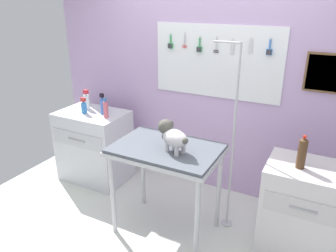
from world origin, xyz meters
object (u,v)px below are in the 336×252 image
Objects in this scene: cabinet_right at (303,211)px; shampoo_bottle at (87,100)px; grooming_arm at (232,148)px; soda_bottle at (302,153)px; dog at (172,136)px; grooming_table at (166,156)px; counter_left at (95,146)px.

shampoo_bottle is (-2.58, 0.30, 0.54)m from cabinet_right.
soda_bottle is at bearing -11.73° from grooming_arm.
grooming_arm reaches higher than soda_bottle.
grooming_arm is 5.10× the size of dog.
grooming_table is at bearing -168.53° from soda_bottle.
shampoo_bottle is 2.52m from soda_bottle.
grooming_arm is 1.91m from shampoo_bottle.
grooming_arm reaches higher than counter_left.
cabinet_right is (1.18, 0.27, -0.37)m from grooming_table.
grooming_arm is at bearing -4.23° from counter_left.
shampoo_bottle reaches higher than cabinet_right.
grooming_arm reaches higher than dog.
soda_bottle reaches higher than cabinet_right.
counter_left is 0.56m from shampoo_bottle.
cabinet_right is 0.57m from soda_bottle.
shampoo_bottle is (-1.89, 0.23, 0.12)m from grooming_arm.
soda_bottle is at bearing -149.73° from cabinet_right.
dog is 1.06m from soda_bottle.
grooming_table is 3.47× the size of soda_bottle.
dog is 1.53× the size of shampoo_bottle.
grooming_table is 1.52m from shampoo_bottle.
grooming_table is at bearing 152.21° from dog.
counter_left is at bearing 175.77° from grooming_arm.
grooming_table is 0.61m from grooming_arm.
counter_left is (-1.33, 0.52, -0.60)m from dog.
soda_bottle reaches higher than counter_left.
shampoo_bottle is (-1.39, 0.57, 0.17)m from grooming_table.
counter_left is at bearing -33.60° from shampoo_bottle.
dog is at bearing -137.12° from grooming_arm.
cabinet_right is at bearing 30.27° from soda_bottle.
counter_left is at bearing 175.19° from cabinet_right.
grooming_table is 1.27m from cabinet_right.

